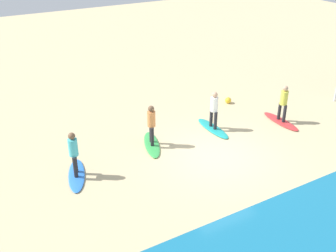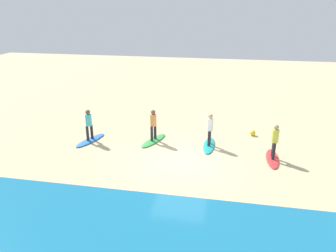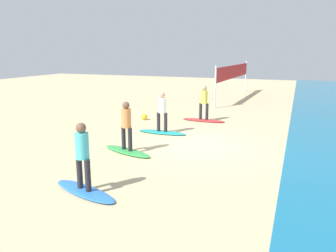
# 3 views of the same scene
# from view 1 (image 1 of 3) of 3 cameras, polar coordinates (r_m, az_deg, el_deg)

# --- Properties ---
(ground_plane) EXTENTS (60.00, 60.00, 0.00)m
(ground_plane) POSITION_cam_1_polar(r_m,az_deg,el_deg) (15.27, 6.99, -4.35)
(ground_plane) COLOR #CCB789
(surfboard_red) EXTENTS (0.62, 2.12, 0.09)m
(surfboard_red) POSITION_cam_1_polar(r_m,az_deg,el_deg) (18.36, 15.84, 0.66)
(surfboard_red) COLOR red
(surfboard_red) RESTS_ON ground
(surfer_red) EXTENTS (0.32, 0.46, 1.64)m
(surfer_red) POSITION_cam_1_polar(r_m,az_deg,el_deg) (17.95, 16.24, 3.49)
(surfer_red) COLOR #232328
(surfer_red) RESTS_ON surfboard_red
(surfboard_teal) EXTENTS (0.60, 2.11, 0.09)m
(surfboard_teal) POSITION_cam_1_polar(r_m,az_deg,el_deg) (17.17, 6.44, -0.33)
(surfboard_teal) COLOR teal
(surfboard_teal) RESTS_ON ground
(surfer_teal) EXTENTS (0.32, 0.46, 1.64)m
(surfer_teal) POSITION_cam_1_polar(r_m,az_deg,el_deg) (16.73, 6.61, 2.68)
(surfer_teal) COLOR #232328
(surfer_teal) RESTS_ON surfboard_teal
(surfboard_green) EXTENTS (1.24, 2.17, 0.09)m
(surfboard_green) POSITION_cam_1_polar(r_m,az_deg,el_deg) (15.87, -2.33, -2.65)
(surfboard_green) COLOR green
(surfboard_green) RESTS_ON ground
(surfer_green) EXTENTS (0.32, 0.44, 1.64)m
(surfer_green) POSITION_cam_1_polar(r_m,az_deg,el_deg) (15.40, -2.40, 0.55)
(surfer_green) COLOR #232328
(surfer_green) RESTS_ON surfboard_green
(surfboard_blue) EXTENTS (1.20, 2.17, 0.09)m
(surfboard_blue) POSITION_cam_1_polar(r_m,az_deg,el_deg) (14.39, -12.97, -6.88)
(surfboard_blue) COLOR blue
(surfboard_blue) RESTS_ON ground
(surfer_blue) EXTENTS (0.32, 0.44, 1.64)m
(surfer_blue) POSITION_cam_1_polar(r_m,az_deg,el_deg) (13.87, -13.40, -3.49)
(surfer_blue) COLOR #232328
(surfer_blue) RESTS_ON surfboard_blue
(beach_ball) EXTENTS (0.30, 0.30, 0.30)m
(beach_ball) POSITION_cam_1_polar(r_m,az_deg,el_deg) (19.71, 8.62, 3.66)
(beach_ball) COLOR yellow
(beach_ball) RESTS_ON ground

